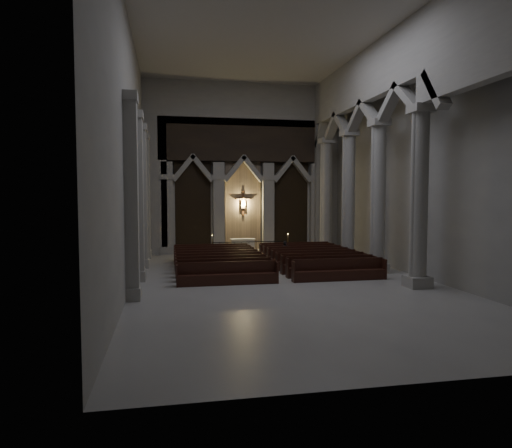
# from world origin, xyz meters

# --- Properties ---
(room) EXTENTS (24.00, 24.10, 12.00)m
(room) POSITION_xyz_m (0.00, 0.00, 7.60)
(room) COLOR #A29F99
(room) RESTS_ON ground
(sanctuary_wall) EXTENTS (14.00, 0.77, 12.00)m
(sanctuary_wall) POSITION_xyz_m (0.00, 11.54, 6.62)
(sanctuary_wall) COLOR #A4A199
(sanctuary_wall) RESTS_ON ground
(right_arcade) EXTENTS (1.00, 24.00, 12.00)m
(right_arcade) POSITION_xyz_m (5.50, 1.33, 7.83)
(right_arcade) COLOR #A4A199
(right_arcade) RESTS_ON ground
(left_pilasters) EXTENTS (0.60, 13.00, 8.03)m
(left_pilasters) POSITION_xyz_m (-6.75, 3.50, 3.91)
(left_pilasters) COLOR #A4A199
(left_pilasters) RESTS_ON ground
(sanctuary_step) EXTENTS (8.50, 2.60, 0.15)m
(sanctuary_step) POSITION_xyz_m (0.00, 10.60, 0.07)
(sanctuary_step) COLOR #A4A199
(sanctuary_step) RESTS_ON ground
(altar) EXTENTS (1.73, 0.69, 0.88)m
(altar) POSITION_xyz_m (-0.21, 10.70, 0.59)
(altar) COLOR beige
(altar) RESTS_ON sanctuary_step
(altar_rail) EXTENTS (5.05, 0.09, 0.99)m
(altar_rail) POSITION_xyz_m (0.00, 9.32, 0.66)
(altar_rail) COLOR black
(altar_rail) RESTS_ON ground
(candle_stand_left) EXTENTS (0.24, 0.24, 1.44)m
(candle_stand_left) POSITION_xyz_m (-2.49, 9.27, 0.39)
(candle_stand_left) COLOR #AF8236
(candle_stand_left) RESTS_ON ground
(candle_stand_right) EXTENTS (0.25, 0.25, 1.50)m
(candle_stand_right) POSITION_xyz_m (2.62, 8.96, 0.41)
(candle_stand_right) COLOR #AF8236
(candle_stand_right) RESTS_ON ground
(pews) EXTENTS (10.06, 8.25, 1.04)m
(pews) POSITION_xyz_m (-0.00, 3.59, 0.34)
(pews) COLOR black
(pews) RESTS_ON ground
(worshipper) EXTENTS (0.48, 0.32, 1.27)m
(worshipper) POSITION_xyz_m (1.69, 6.11, 0.63)
(worshipper) COLOR black
(worshipper) RESTS_ON ground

